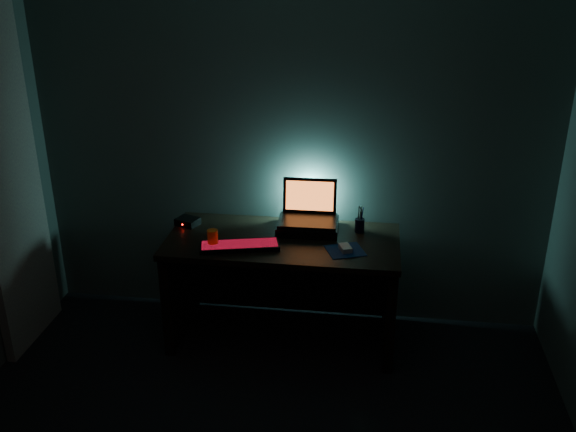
# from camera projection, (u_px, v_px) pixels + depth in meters

# --- Properties ---
(room) EXTENTS (3.50, 4.00, 2.50)m
(room) POSITION_uv_depth(u_px,v_px,m) (222.00, 298.00, 2.47)
(room) COLOR black
(room) RESTS_ON ground
(desk) EXTENTS (1.50, 0.70, 0.75)m
(desk) POSITION_uv_depth(u_px,v_px,m) (284.00, 270.00, 4.29)
(desk) COLOR black
(desk) RESTS_ON ground
(curtain) EXTENTS (0.06, 0.65, 2.30)m
(curtain) POSITION_uv_depth(u_px,v_px,m) (8.00, 179.00, 4.01)
(curtain) COLOR beige
(curtain) RESTS_ON ground
(riser) EXTENTS (0.41, 0.31, 0.06)m
(riser) POSITION_uv_depth(u_px,v_px,m) (308.00, 226.00, 4.25)
(riser) COLOR black
(riser) RESTS_ON desk
(laptop) EXTENTS (0.39, 0.29, 0.26)m
(laptop) POSITION_uv_depth(u_px,v_px,m) (309.00, 211.00, 4.26)
(laptop) COLOR black
(laptop) RESTS_ON riser
(keyboard) EXTENTS (0.52, 0.27, 0.03)m
(keyboard) POSITION_uv_depth(u_px,v_px,m) (240.00, 246.00, 4.01)
(keyboard) COLOR black
(keyboard) RESTS_ON desk
(mousepad) EXTENTS (0.28, 0.27, 0.00)m
(mousepad) POSITION_uv_depth(u_px,v_px,m) (345.00, 251.00, 3.98)
(mousepad) COLOR navy
(mousepad) RESTS_ON desk
(mouse) EXTENTS (0.09, 0.12, 0.03)m
(mouse) POSITION_uv_depth(u_px,v_px,m) (345.00, 248.00, 3.97)
(mouse) COLOR #9B9AA0
(mouse) RESTS_ON mousepad
(pen_cup) EXTENTS (0.08, 0.08, 0.09)m
(pen_cup) POSITION_uv_depth(u_px,v_px,m) (360.00, 225.00, 4.23)
(pen_cup) COLOR black
(pen_cup) RESTS_ON desk
(juice_glass) EXTENTS (0.07, 0.07, 0.12)m
(juice_glass) POSITION_uv_depth(u_px,v_px,m) (213.00, 239.00, 4.01)
(juice_glass) COLOR #FF610D
(juice_glass) RESTS_ON desk
(router) EXTENTS (0.17, 0.16, 0.05)m
(router) POSITION_uv_depth(u_px,v_px,m) (188.00, 222.00, 4.34)
(router) COLOR black
(router) RESTS_ON desk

